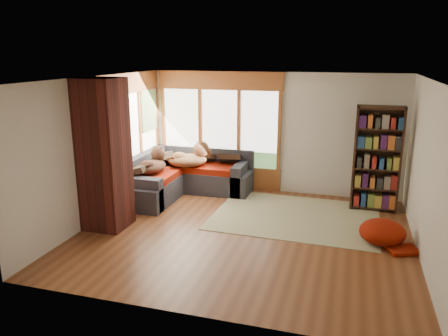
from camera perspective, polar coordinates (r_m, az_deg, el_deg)
The scene contains 17 objects.
floor at distance 7.55m, azimuth 2.67°, elevation -8.53°, with size 5.50×5.50×0.00m, color brown.
ceiling at distance 6.94m, azimuth 2.93°, elevation 11.56°, with size 5.50×5.50×0.00m, color white.
wall_back at distance 9.53m, azimuth 6.37°, elevation 4.55°, with size 5.50×0.04×2.60m, color silver.
wall_front at distance 4.85m, azimuth -4.27°, elevation -5.76°, with size 5.50×0.04×2.60m, color silver.
wall_left at distance 8.21m, azimuth -16.22°, elevation 2.35°, with size 0.04×5.00×2.60m, color silver.
wall_right at distance 7.04m, azimuth 25.09°, elevation -0.54°, with size 0.04×5.00×2.60m, color silver.
windows_back at distance 9.77m, azimuth -0.62°, elevation 5.20°, with size 2.82×0.10×1.90m.
windows_left at distance 9.20m, azimuth -12.10°, elevation 4.24°, with size 0.10×2.62×1.90m.
roller_blind at distance 9.85m, azimuth -9.78°, elevation 7.41°, with size 0.03×0.72×0.90m, color #779D5C.
brick_chimney at distance 7.74m, azimuth -15.40°, elevation 1.65°, with size 0.70×0.70×2.60m, color #471914.
sectional_sofa at distance 9.55m, azimuth -6.30°, elevation -1.58°, with size 2.20×2.20×0.80m.
area_rug at distance 8.39m, azimuth 9.28°, elevation -6.22°, with size 3.02×2.31×0.01m, color beige.
bookshelf at distance 8.84m, azimuth 19.34°, elevation 1.10°, with size 0.87×0.29×2.04m.
pouf at distance 7.54m, azimuth 20.00°, elevation -7.79°, with size 0.73×0.73×0.40m, color maroon.
dog_tan at distance 9.42m, azimuth -4.33°, elevation 1.24°, with size 0.98×0.86×0.48m.
dog_brindle at distance 9.09m, azimuth -9.21°, elevation 0.42°, with size 0.56×0.84×0.44m.
throw_pillows at distance 9.44m, azimuth -5.75°, elevation 1.32°, with size 1.98×1.68×0.45m.
Camera 1 is at (1.62, -6.73, 3.02)m, focal length 35.00 mm.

